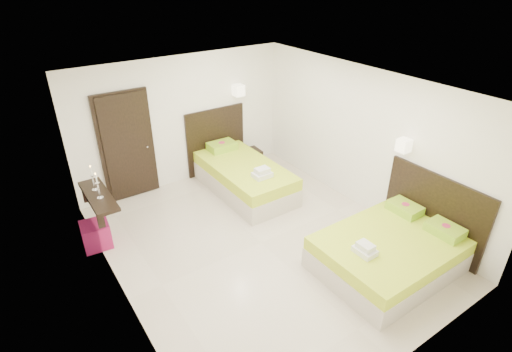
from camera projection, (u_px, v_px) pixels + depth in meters
floor at (261, 243)px, 6.65m from camera, size 5.50×5.50×0.00m
bed_single at (242, 174)px, 8.06m from camera, size 1.37×2.29×1.89m
bed_double at (392, 250)px, 6.01m from camera, size 2.05×1.75×1.70m
nightstand at (250, 158)px, 9.02m from camera, size 0.48×0.43×0.40m
ottoman at (96, 235)px, 6.49m from camera, size 0.47×0.47×0.43m
door at (127, 147)px, 7.51m from camera, size 1.02×0.15×2.14m
console_shelf at (98, 196)px, 6.38m from camera, size 0.35×1.20×0.78m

